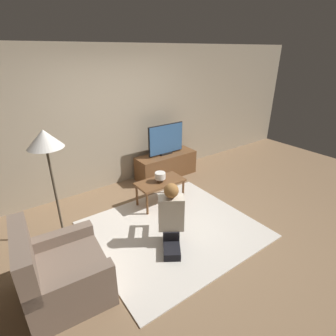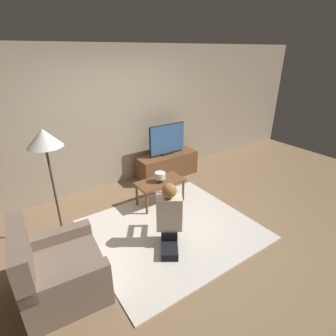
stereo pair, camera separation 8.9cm
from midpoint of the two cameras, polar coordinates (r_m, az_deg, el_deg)
name	(u,v)px [view 2 (the right image)]	position (r m, az deg, el deg)	size (l,w,h in m)	color
ground_plane	(172,230)	(4.07, 1.54, -13.28)	(10.00, 10.00, 0.00)	#896B4C
wall_back	(113,119)	(5.06, -11.40, 10.33)	(10.00, 0.06, 2.60)	tan
rug	(172,229)	(4.07, 1.54, -13.19)	(2.37, 2.11, 0.02)	silver
tv_stand	(167,165)	(5.56, 0.29, 0.62)	(1.29, 0.45, 0.50)	brown
tv	(167,139)	(5.35, 0.28, 6.24)	(0.82, 0.08, 0.64)	black
coffee_table	(160,184)	(4.50, -1.14, -3.48)	(0.83, 0.42, 0.44)	brown
floor_lamp	(45,145)	(3.55, -24.51, 4.51)	(0.43, 0.43, 1.62)	#4C4233
armchair	(59,272)	(3.26, -21.96, -20.27)	(0.90, 0.96, 0.91)	#7A6656
person_kneeling	(169,215)	(3.54, 1.02, -10.28)	(0.64, 0.79, 0.93)	black
table_lamp	(160,176)	(4.40, -1.15, -1.80)	(0.18, 0.18, 0.17)	#4C3823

